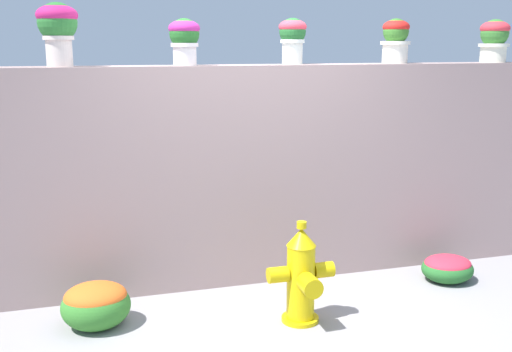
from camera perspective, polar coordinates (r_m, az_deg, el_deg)
name	(u,v)px	position (r m, az deg, el deg)	size (l,w,h in m)	color
ground_plane	(276,321)	(4.75, 1.92, -13.36)	(24.00, 24.00, 0.00)	gray
stone_wall	(244,175)	(5.29, -1.15, 0.11)	(5.42, 0.36, 1.88)	gray
potted_plant_1	(58,26)	(4.96, -18.03, 13.21)	(0.31, 0.31, 0.48)	beige
potted_plant_2	(184,37)	(5.03, -6.70, 12.77)	(0.25, 0.25, 0.37)	silver
potted_plant_3	(293,36)	(5.34, 3.43, 12.94)	(0.24, 0.24, 0.39)	silver
potted_plant_4	(396,38)	(5.72, 12.90, 12.45)	(0.27, 0.27, 0.39)	silver
potted_plant_5	(494,38)	(6.27, 21.36, 11.94)	(0.28, 0.28, 0.40)	silver
fire_hydrant	(301,277)	(4.61, 4.27, -9.41)	(0.51, 0.41, 0.78)	#DDBE0C
flower_bush_left	(448,267)	(5.70, 17.44, -8.13)	(0.46, 0.42, 0.23)	#256429
flower_bush_right	(96,303)	(4.74, -14.72, -11.41)	(0.51, 0.46, 0.35)	#377F2C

